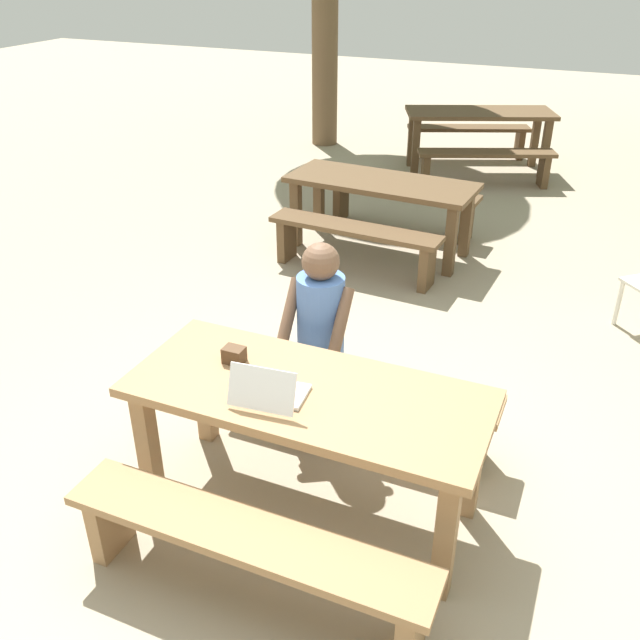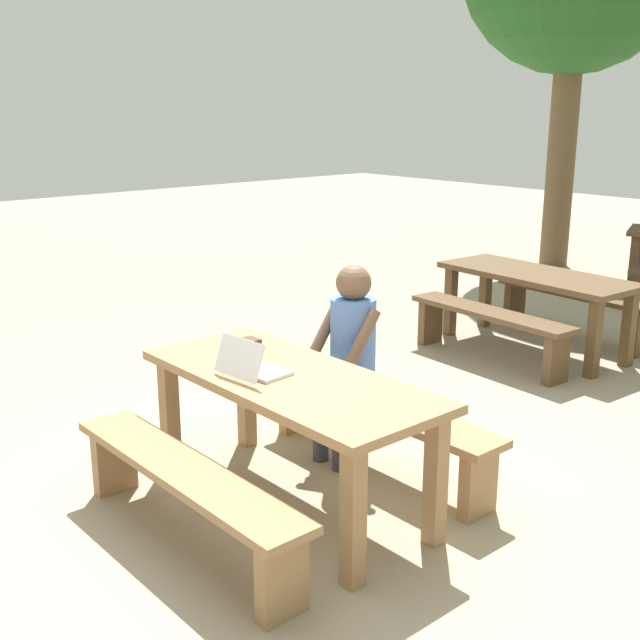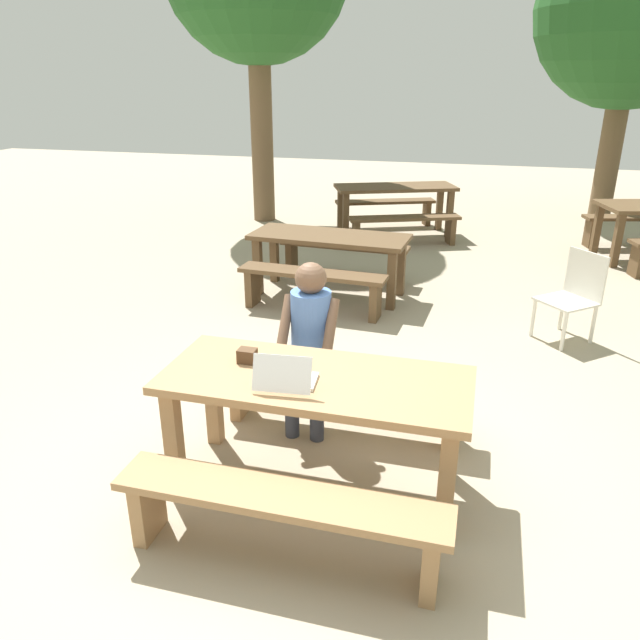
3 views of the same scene
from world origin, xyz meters
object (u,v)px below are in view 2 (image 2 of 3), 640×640
(laptop, at_px, (251,366))
(picnic_table_mid, at_px, (536,285))
(picnic_table_front, at_px, (290,396))
(person_seated, at_px, (348,350))
(small_pouch, at_px, (251,346))

(laptop, height_order, picnic_table_mid, laptop)
(picnic_table_front, height_order, laptop, laptop)
(laptop, height_order, person_seated, person_seated)
(laptop, distance_m, small_pouch, 0.39)
(small_pouch, xyz_separation_m, person_seated, (0.23, 0.55, -0.09))
(laptop, relative_size, person_seated, 0.29)
(laptop, bearing_deg, person_seated, -89.22)
(picnic_table_front, distance_m, laptop, 0.27)
(picnic_table_front, relative_size, picnic_table_mid, 1.00)
(picnic_table_front, bearing_deg, picnic_table_mid, 103.01)
(picnic_table_front, distance_m, person_seated, 0.67)
(laptop, height_order, small_pouch, laptop)
(small_pouch, xyz_separation_m, picnic_table_mid, (-0.35, 3.36, -0.21))
(laptop, relative_size, picnic_table_mid, 0.19)
(laptop, relative_size, small_pouch, 3.23)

